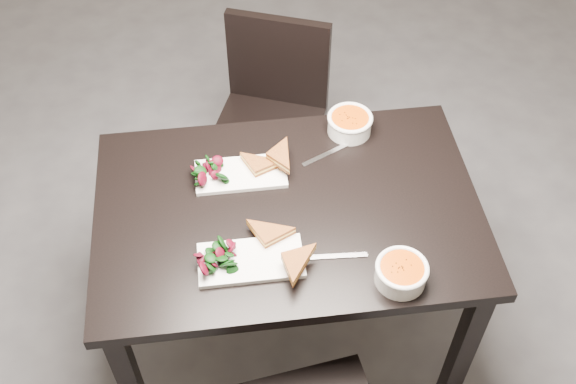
{
  "coord_description": "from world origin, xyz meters",
  "views": [
    {
      "loc": [
        -0.2,
        -1.5,
        2.39
      ],
      "look_at": [
        -0.03,
        -0.14,
        0.82
      ],
      "focal_mm": 42.94,
      "sensor_mm": 36.0,
      "label": 1
    }
  ],
  "objects_px": {
    "chair_far": "(272,109)",
    "soup_bowl_far": "(350,123)",
    "plate_near": "(251,261)",
    "table": "(288,226)",
    "plate_far": "(241,174)",
    "soup_bowl_near": "(401,272)"
  },
  "relations": [
    {
      "from": "chair_far",
      "to": "plate_far",
      "type": "relative_size",
      "value": 2.91
    },
    {
      "from": "plate_near",
      "to": "plate_far",
      "type": "xyz_separation_m",
      "value": [
        -0.0,
        0.35,
        -0.0
      ]
    },
    {
      "from": "chair_far",
      "to": "plate_far",
      "type": "xyz_separation_m",
      "value": [
        -0.16,
        -0.6,
        0.27
      ]
    },
    {
      "from": "chair_far",
      "to": "plate_near",
      "type": "xyz_separation_m",
      "value": [
        -0.16,
        -0.94,
        0.27
      ]
    },
    {
      "from": "chair_far",
      "to": "soup_bowl_near",
      "type": "distance_m",
      "value": 1.13
    },
    {
      "from": "chair_far",
      "to": "plate_near",
      "type": "height_order",
      "value": "chair_far"
    },
    {
      "from": "table",
      "to": "soup_bowl_far",
      "type": "relative_size",
      "value": 7.75
    },
    {
      "from": "chair_far",
      "to": "plate_far",
      "type": "distance_m",
      "value": 0.68
    },
    {
      "from": "table",
      "to": "chair_far",
      "type": "bearing_deg",
      "value": 87.93
    },
    {
      "from": "plate_far",
      "to": "chair_far",
      "type": "bearing_deg",
      "value": 74.86
    },
    {
      "from": "soup_bowl_near",
      "to": "plate_far",
      "type": "bearing_deg",
      "value": 132.22
    },
    {
      "from": "chair_far",
      "to": "soup_bowl_far",
      "type": "bearing_deg",
      "value": -41.94
    },
    {
      "from": "soup_bowl_near",
      "to": "table",
      "type": "bearing_deg",
      "value": 132.38
    },
    {
      "from": "chair_far",
      "to": "plate_near",
      "type": "bearing_deg",
      "value": -78.52
    },
    {
      "from": "plate_near",
      "to": "soup_bowl_near",
      "type": "xyz_separation_m",
      "value": [
        0.42,
        -0.11,
        0.03
      ]
    },
    {
      "from": "table",
      "to": "plate_far",
      "type": "bearing_deg",
      "value": 131.9
    },
    {
      "from": "table",
      "to": "plate_near",
      "type": "height_order",
      "value": "plate_near"
    },
    {
      "from": "table",
      "to": "chair_far",
      "type": "height_order",
      "value": "chair_far"
    },
    {
      "from": "plate_near",
      "to": "plate_far",
      "type": "relative_size",
      "value": 1.05
    },
    {
      "from": "plate_near",
      "to": "plate_far",
      "type": "distance_m",
      "value": 0.35
    },
    {
      "from": "chair_far",
      "to": "plate_near",
      "type": "distance_m",
      "value": 1.0
    },
    {
      "from": "plate_near",
      "to": "soup_bowl_near",
      "type": "distance_m",
      "value": 0.43
    }
  ]
}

